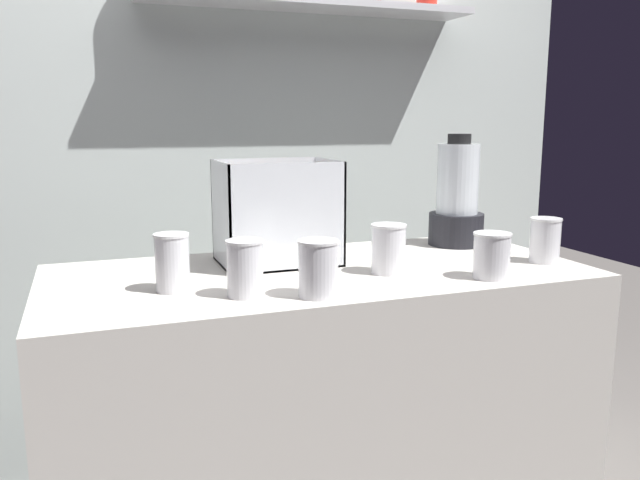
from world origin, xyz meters
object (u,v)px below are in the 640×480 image
Objects in this scene: carrot_display_bin at (275,232)px; juice_cup_beet_far_left at (172,264)px; juice_cup_pomegranate_left at (245,271)px; blender_pitcher at (457,200)px; juice_cup_mango_rightmost at (545,243)px; juice_cup_beet_right at (388,251)px; juice_cup_pomegranate_middle at (318,272)px; juice_cup_beet_far_right at (491,259)px.

juice_cup_beet_far_left is (-0.30, -0.20, -0.02)m from carrot_display_bin.
carrot_display_bin is 2.45× the size of juice_cup_pomegranate_left.
juice_cup_beet_far_left is (-0.91, -0.26, -0.08)m from blender_pitcher.
juice_cup_pomegranate_left reaches higher than juice_cup_mango_rightmost.
carrot_display_bin is 2.33× the size of juice_cup_beet_far_left.
juice_cup_beet_far_left is 0.54m from juice_cup_beet_right.
juice_cup_beet_right reaches higher than juice_cup_mango_rightmost.
carrot_display_bin is 0.91× the size of blender_pitcher.
blender_pitcher is at bearing 107.27° from juice_cup_mango_rightmost.
juice_cup_pomegranate_middle is 0.46m from juice_cup_beet_far_right.
juice_cup_pomegranate_middle is 0.29m from juice_cup_beet_right.
blender_pitcher reaches higher than juice_cup_beet_far_right.
juice_cup_beet_far_left reaches higher than juice_cup_beet_right.
carrot_display_bin is 0.32m from juice_cup_beet_right.
juice_cup_pomegranate_left is (-0.16, -0.30, -0.03)m from carrot_display_bin.
blender_pitcher is at bearing 15.77° from juice_cup_beet_far_left.
blender_pitcher is at bearing 69.55° from juice_cup_beet_far_right.
juice_cup_pomegranate_left is 1.03× the size of juice_cup_mango_rightmost.
carrot_display_bin is 0.34m from juice_cup_pomegranate_left.
blender_pitcher reaches higher than juice_cup_mango_rightmost.
juice_cup_beet_right is (0.25, 0.15, 0.00)m from juice_cup_pomegranate_middle.
carrot_display_bin is 0.61m from blender_pitcher.
blender_pitcher is at bearing 5.37° from carrot_display_bin.
juice_cup_beet_far_left is at bearing 151.80° from juice_cup_pomegranate_middle.
juice_cup_pomegranate_left is 1.01× the size of juice_cup_beet_right.
blender_pitcher is 2.73× the size of juice_cup_beet_right.
juice_cup_beet_far_left is 1.06× the size of juice_cup_beet_right.
carrot_display_bin is 0.36m from juice_cup_pomegranate_middle.
juice_cup_mango_rightmost is (0.46, -0.03, -0.00)m from juice_cup_beet_right.
juice_cup_mango_rightmost is at bearing 9.13° from juice_cup_pomegranate_middle.
juice_cup_beet_far_left is 1.05× the size of juice_cup_pomegranate_left.
blender_pitcher is 0.95m from juice_cup_beet_far_left.
juice_cup_pomegranate_left is at bearing -154.93° from blender_pitcher.
blender_pitcher reaches higher than juice_cup_pomegranate_middle.
juice_cup_pomegranate_middle reaches higher than juice_cup_mango_rightmost.
juice_cup_pomegranate_left is 0.62m from juice_cup_beet_far_right.
juice_cup_pomegranate_middle is at bearing -170.87° from juice_cup_mango_rightmost.
juice_cup_pomegranate_middle is at bearing -90.94° from carrot_display_bin.
juice_cup_pomegranate_left is at bearing 158.79° from juice_cup_pomegranate_middle.
juice_cup_pomegranate_middle is 1.04× the size of juice_cup_mango_rightmost.
juice_cup_mango_rightmost is (0.09, -0.30, -0.09)m from blender_pitcher.
juice_cup_pomegranate_left is at bearing -34.63° from juice_cup_beet_far_left.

